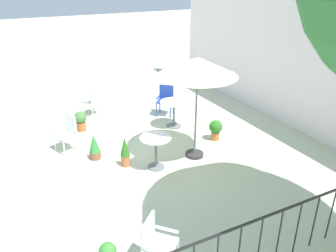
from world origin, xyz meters
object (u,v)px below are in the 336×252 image
at_px(patio_chair_2, 68,130).
at_px(potted_plant_0, 94,147).
at_px(cafe_table_1, 174,109).
at_px(potted_plant_4, 125,151).
at_px(patio_chair_3, 166,98).
at_px(patio_umbrella_0, 198,68).
at_px(patio_chair_0, 94,99).
at_px(cafe_table_0, 156,147).
at_px(patio_chair_1, 156,241).
at_px(potted_plant_1, 81,120).
at_px(potted_plant_2, 216,128).

bearing_deg(patio_chair_2, potted_plant_0, 30.12).
height_order(cafe_table_1, potted_plant_4, cafe_table_1).
height_order(patio_chair_3, potted_plant_4, patio_chair_3).
bearing_deg(patio_umbrella_0, patio_chair_0, -158.33).
relative_size(patio_chair_0, patio_chair_2, 0.97).
distance_m(cafe_table_0, cafe_table_1, 2.33).
bearing_deg(patio_chair_1, cafe_table_1, 149.34).
height_order(patio_chair_3, potted_plant_0, patio_chair_3).
height_order(patio_chair_1, potted_plant_0, patio_chair_1).
height_order(cafe_table_0, patio_chair_2, patio_chair_2).
distance_m(patio_chair_1, patio_chair_3, 6.18).
xyz_separation_m(patio_chair_3, potted_plant_1, (0.01, -2.69, -0.22)).
distance_m(patio_chair_0, patio_chair_2, 2.27).
bearing_deg(potted_plant_2, patio_chair_2, -108.81).
bearing_deg(cafe_table_1, patio_chair_3, 167.63).
relative_size(cafe_table_1, patio_chair_3, 0.86).
bearing_deg(patio_chair_3, cafe_table_0, -30.43).
bearing_deg(potted_plant_1, potted_plant_4, 10.66).
distance_m(patio_chair_2, potted_plant_0, 0.92).
height_order(patio_chair_2, potted_plant_1, patio_chair_2).
xyz_separation_m(cafe_table_0, patio_chair_0, (-3.75, -0.38, -0.02)).
relative_size(cafe_table_1, patio_chair_0, 0.90).
xyz_separation_m(patio_chair_2, potted_plant_4, (1.41, 0.99, -0.15)).
xyz_separation_m(cafe_table_0, patio_chair_2, (-1.81, -1.58, -0.01)).
relative_size(patio_chair_0, potted_plant_0, 1.39).
bearing_deg(potted_plant_2, cafe_table_0, -74.01).
bearing_deg(patio_chair_2, cafe_table_1, 90.46).
distance_m(cafe_table_0, potted_plant_4, 0.74).
bearing_deg(cafe_table_0, potted_plant_2, 105.99).
xyz_separation_m(patio_chair_1, potted_plant_1, (-5.45, 0.19, -0.21)).
height_order(patio_chair_2, patio_chair_3, patio_chair_3).
relative_size(potted_plant_1, potted_plant_2, 1.04).
xyz_separation_m(potted_plant_1, potted_plant_4, (2.38, 0.45, 0.06)).
height_order(patio_chair_1, patio_chair_3, patio_chair_3).
relative_size(patio_chair_1, potted_plant_0, 1.40).
bearing_deg(potted_plant_4, patio_umbrella_0, 78.73).
xyz_separation_m(patio_umbrella_0, patio_chair_0, (-3.68, -1.46, -1.70)).
distance_m(patio_chair_0, patio_chair_3, 2.24).
xyz_separation_m(patio_umbrella_0, potted_plant_1, (-2.72, -2.12, -1.89)).
bearing_deg(potted_plant_2, cafe_table_1, -154.50).
bearing_deg(patio_chair_0, patio_umbrella_0, 21.67).
bearing_deg(potted_plant_4, patio_chair_0, 176.42).
height_order(cafe_table_1, potted_plant_1, cafe_table_1).
xyz_separation_m(patio_chair_0, potted_plant_1, (0.96, -0.66, -0.19)).
height_order(patio_umbrella_0, patio_chair_1, patio_umbrella_0).
bearing_deg(cafe_table_0, patio_chair_1, -24.89).
relative_size(patio_chair_2, patio_chair_3, 0.99).
distance_m(patio_chair_0, potted_plant_2, 3.99).
distance_m(cafe_table_1, potted_plant_0, 2.70).
relative_size(cafe_table_1, potted_plant_0, 1.26).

